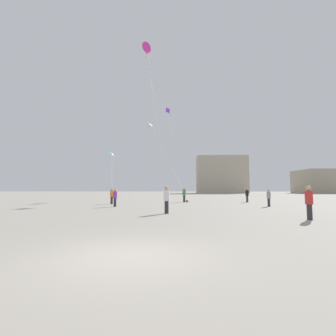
% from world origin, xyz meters
% --- Properties ---
extents(ground_plane, '(300.00, 300.00, 0.00)m').
position_xyz_m(ground_plane, '(0.00, 0.00, 0.00)').
color(ground_plane, '#9E9689').
extents(person_in_green, '(0.40, 0.40, 1.84)m').
position_xyz_m(person_in_green, '(1.62, 24.69, 1.01)').
color(person_in_green, '#2D2D33').
rests_on(person_in_green, ground_plane).
extents(person_in_black, '(0.38, 0.38, 1.75)m').
position_xyz_m(person_in_black, '(9.44, 24.90, 0.96)').
color(person_in_black, '#2D2D33').
rests_on(person_in_black, ground_plane).
extents(person_in_red, '(0.40, 0.40, 1.83)m').
position_xyz_m(person_in_red, '(8.23, 7.63, 1.00)').
color(person_in_red, '#2D2D33').
rests_on(person_in_red, ground_plane).
extents(person_in_white, '(0.40, 0.40, 1.85)m').
position_xyz_m(person_in_white, '(0.30, 10.54, 1.02)').
color(person_in_white, '#2D2D33').
rests_on(person_in_white, ground_plane).
extents(person_in_grey, '(0.36, 0.36, 1.64)m').
position_xyz_m(person_in_grey, '(9.57, 17.69, 0.90)').
color(person_in_grey, '#2D2D33').
rests_on(person_in_grey, ground_plane).
extents(person_in_orange, '(0.38, 0.38, 1.72)m').
position_xyz_m(person_in_orange, '(-6.42, 20.59, 0.94)').
color(person_in_orange, '#2D2D33').
rests_on(person_in_orange, ground_plane).
extents(person_in_purple, '(0.36, 0.36, 1.67)m').
position_xyz_m(person_in_purple, '(-4.93, 16.58, 0.92)').
color(person_in_purple, '#2D2D33').
rests_on(person_in_purple, ground_plane).
extents(kite_violet_delta, '(2.85, 6.71, 12.84)m').
position_xyz_m(kite_violet_delta, '(-0.67, 30.60, 13.38)').
color(kite_violet_delta, purple).
extents(kite_emerald_delta, '(6.14, 11.22, 11.87)m').
position_xyz_m(kite_emerald_delta, '(-3.85, 34.88, 12.42)').
color(kite_emerald_delta, green).
extents(kite_cyan_diamond, '(3.42, 10.35, 6.20)m').
position_xyz_m(kite_cyan_diamond, '(-9.33, 30.28, 7.04)').
color(kite_cyan_diamond, '#1EB2C6').
extents(kite_magenta_diamond, '(2.45, 3.49, 12.72)m').
position_xyz_m(kite_magenta_diamond, '(-1.54, 13.40, 13.44)').
color(kite_magenta_diamond, '#D12899').
extents(building_left_hall, '(19.45, 10.56, 14.56)m').
position_xyz_m(building_left_hall, '(17.00, 92.14, 7.28)').
color(building_left_hall, '#B2A893').
rests_on(building_left_hall, ground_plane).
extents(building_centre_hall, '(14.77, 15.51, 8.82)m').
position_xyz_m(building_centre_hall, '(53.00, 89.76, 4.41)').
color(building_centre_hall, '#A39984').
rests_on(building_centre_hall, ground_plane).
extents(handbag_beside_flyer, '(0.30, 0.34, 0.24)m').
position_xyz_m(handbag_beside_flyer, '(1.97, 24.79, 0.12)').
color(handbag_beside_flyer, brown).
rests_on(handbag_beside_flyer, ground_plane).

